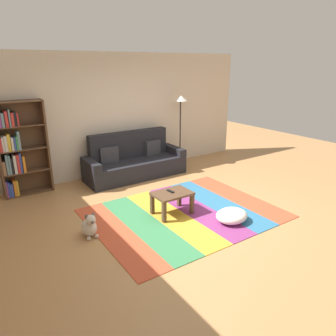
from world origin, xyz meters
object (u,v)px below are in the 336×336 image
(couch, at_px, (134,162))
(standing_lamp, at_px, (180,107))
(dog, at_px, (89,226))
(coffee_table, at_px, (172,197))
(tv_remote, at_px, (170,191))
(pouf, at_px, (232,216))
(bookshelf, at_px, (17,150))

(couch, relative_size, standing_lamp, 1.30)
(dog, bearing_deg, standing_lamp, 33.68)
(dog, distance_m, standing_lamp, 4.04)
(couch, distance_m, standing_lamp, 1.78)
(coffee_table, bearing_deg, tv_remote, 97.66)
(pouf, bearing_deg, dog, 157.25)
(bookshelf, height_order, dog, bookshelf)
(pouf, distance_m, tv_remote, 1.08)
(couch, bearing_deg, standing_lamp, 5.76)
(couch, distance_m, tv_remote, 2.07)
(bookshelf, relative_size, standing_lamp, 1.04)
(pouf, relative_size, tv_remote, 3.61)
(couch, bearing_deg, pouf, -84.74)
(bookshelf, relative_size, dog, 4.57)
(coffee_table, xyz_separation_m, tv_remote, (-0.01, 0.04, 0.09))
(bookshelf, xyz_separation_m, standing_lamp, (3.71, -0.14, 0.55))
(coffee_table, height_order, pouf, coffee_table)
(bookshelf, distance_m, tv_remote, 3.06)
(bookshelf, relative_size, coffee_table, 2.82)
(standing_lamp, xyz_separation_m, tv_remote, (-1.76, -2.17, -1.04))
(coffee_table, bearing_deg, standing_lamp, 51.54)
(dog, xyz_separation_m, standing_lamp, (3.19, 2.13, 1.29))
(couch, relative_size, tv_remote, 15.07)
(bookshelf, xyz_separation_m, coffee_table, (1.95, -2.36, -0.58))
(tv_remote, bearing_deg, bookshelf, 122.93)
(bookshelf, height_order, pouf, bookshelf)
(couch, bearing_deg, coffee_table, -100.23)
(couch, bearing_deg, bookshelf, 173.07)
(pouf, bearing_deg, couch, 95.26)
(couch, xyz_separation_m, dog, (-1.81, -1.99, -0.18))
(dog, bearing_deg, bookshelf, 102.89)
(bookshelf, relative_size, tv_remote, 12.12)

